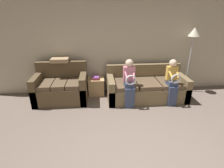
# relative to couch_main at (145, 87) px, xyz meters

# --- Properties ---
(wall_back) EXTENTS (7.83, 0.06, 2.55)m
(wall_back) POSITION_rel_couch_main_xyz_m (-0.72, 0.59, 0.97)
(wall_back) COLOR beige
(wall_back) RESTS_ON ground_plane
(couch_main) EXTENTS (2.11, 1.00, 0.86)m
(couch_main) POSITION_rel_couch_main_xyz_m (0.00, 0.00, 0.00)
(couch_main) COLOR brown
(couch_main) RESTS_ON ground_plane
(couch_side) EXTENTS (1.35, 0.89, 1.00)m
(couch_side) POSITION_rel_couch_main_xyz_m (-2.28, 0.05, 0.05)
(couch_side) COLOR brown
(couch_side) RESTS_ON ground_plane
(child_left_seated) EXTENTS (0.28, 0.38, 1.19)m
(child_left_seated) POSITION_rel_couch_main_xyz_m (-0.54, -0.42, 0.36)
(child_left_seated) COLOR #384260
(child_left_seated) RESTS_ON ground_plane
(child_right_seated) EXTENTS (0.26, 0.38, 1.16)m
(child_right_seated) POSITION_rel_couch_main_xyz_m (0.54, -0.42, 0.35)
(child_right_seated) COLOR #384260
(child_right_seated) RESTS_ON ground_plane
(side_shelf) EXTENTS (0.46, 0.44, 0.48)m
(side_shelf) POSITION_rel_couch_main_xyz_m (-1.36, 0.32, -0.06)
(side_shelf) COLOR tan
(side_shelf) RESTS_ON ground_plane
(book_stack) EXTENTS (0.20, 0.31, 0.07)m
(book_stack) POSITION_rel_couch_main_xyz_m (-1.37, 0.31, 0.21)
(book_stack) COLOR #BC3833
(book_stack) RESTS_ON side_shelf
(floor_lamp) EXTENTS (0.31, 0.31, 1.85)m
(floor_lamp) POSITION_rel_couch_main_xyz_m (1.30, 0.28, 1.26)
(floor_lamp) COLOR #2D2B28
(floor_lamp) RESTS_ON ground_plane
(throw_pillow) EXTENTS (0.45, 0.45, 0.10)m
(throw_pillow) POSITION_rel_couch_main_xyz_m (-2.29, 0.35, 0.74)
(throw_pillow) COLOR #A38460
(throw_pillow) RESTS_ON couch_side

